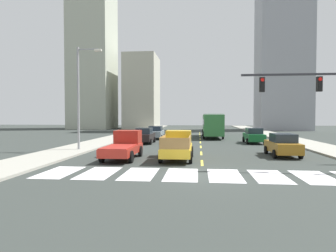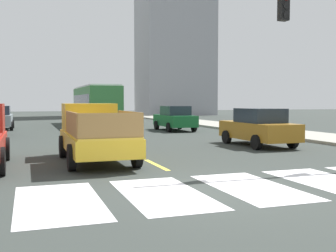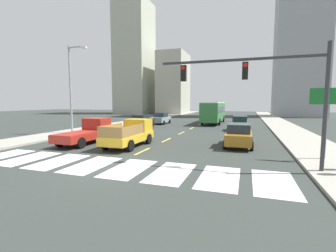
# 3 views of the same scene
# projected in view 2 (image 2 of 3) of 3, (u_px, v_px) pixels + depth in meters

# --- Properties ---
(ground_plane) EXTENTS (160.00, 160.00, 0.00)m
(ground_plane) POSITION_uv_depth(u_px,v_px,m) (208.00, 190.00, 9.41)
(ground_plane) COLOR #303532
(sidewalk_right) EXTENTS (3.84, 110.00, 0.15)m
(sidewalk_right) POSITION_uv_depth(u_px,v_px,m) (246.00, 128.00, 30.08)
(sidewalk_right) COLOR #99968A
(sidewalk_right) RESTS_ON ground
(crosswalk_stripe_2) EXTENTS (1.70, 3.53, 0.01)m
(crosswalk_stripe_2) POSITION_uv_depth(u_px,v_px,m) (58.00, 202.00, 8.32)
(crosswalk_stripe_2) COLOR silver
(crosswalk_stripe_2) RESTS_ON ground
(crosswalk_stripe_3) EXTENTS (1.70, 3.53, 0.01)m
(crosswalk_stripe_3) POSITION_uv_depth(u_px,v_px,m) (162.00, 194.00, 9.05)
(crosswalk_stripe_3) COLOR silver
(crosswalk_stripe_3) RESTS_ON ground
(crosswalk_stripe_4) EXTENTS (1.70, 3.53, 0.01)m
(crosswalk_stripe_4) POSITION_uv_depth(u_px,v_px,m) (251.00, 187.00, 9.77)
(crosswalk_stripe_4) COLOR silver
(crosswalk_stripe_4) RESTS_ON ground
(crosswalk_stripe_5) EXTENTS (1.70, 3.53, 0.01)m
(crosswalk_stripe_5) POSITION_uv_depth(u_px,v_px,m) (327.00, 181.00, 10.50)
(crosswalk_stripe_5) COLOR silver
(crosswalk_stripe_5) RESTS_ON ground
(lane_dash_0) EXTENTS (0.16, 2.40, 0.01)m
(lane_dash_0) POSITION_uv_depth(u_px,v_px,m) (156.00, 165.00, 13.18)
(lane_dash_0) COLOR yellow
(lane_dash_0) RESTS_ON ground
(lane_dash_1) EXTENTS (0.16, 2.40, 0.01)m
(lane_dash_1) POSITION_uv_depth(u_px,v_px,m) (122.00, 148.00, 17.90)
(lane_dash_1) COLOR yellow
(lane_dash_1) RESTS_ON ground
(lane_dash_2) EXTENTS (0.16, 2.40, 0.01)m
(lane_dash_2) POSITION_uv_depth(u_px,v_px,m) (102.00, 138.00, 22.62)
(lane_dash_2) COLOR yellow
(lane_dash_2) RESTS_ON ground
(lane_dash_3) EXTENTS (0.16, 2.40, 0.01)m
(lane_dash_3) POSITION_uv_depth(u_px,v_px,m) (89.00, 132.00, 27.33)
(lane_dash_3) COLOR yellow
(lane_dash_3) RESTS_ON ground
(lane_dash_4) EXTENTS (0.16, 2.40, 0.01)m
(lane_dash_4) POSITION_uv_depth(u_px,v_px,m) (80.00, 127.00, 32.05)
(lane_dash_4) COLOR yellow
(lane_dash_4) RESTS_ON ground
(lane_dash_5) EXTENTS (0.16, 2.40, 0.01)m
(lane_dash_5) POSITION_uv_depth(u_px,v_px,m) (73.00, 124.00, 36.77)
(lane_dash_5) COLOR yellow
(lane_dash_5) RESTS_ON ground
(lane_dash_6) EXTENTS (0.16, 2.40, 0.01)m
(lane_dash_6) POSITION_uv_depth(u_px,v_px,m) (67.00, 122.00, 41.48)
(lane_dash_6) COLOR yellow
(lane_dash_6) RESTS_ON ground
(lane_dash_7) EXTENTS (0.16, 2.40, 0.01)m
(lane_dash_7) POSITION_uv_depth(u_px,v_px,m) (63.00, 120.00, 46.20)
(lane_dash_7) COLOR yellow
(lane_dash_7) RESTS_ON ground
(pickup_stakebed) EXTENTS (2.18, 5.20, 1.96)m
(pickup_stakebed) POSITION_uv_depth(u_px,v_px,m) (94.00, 133.00, 14.13)
(pickup_stakebed) COLOR gold
(pickup_stakebed) RESTS_ON ground
(city_bus) EXTENTS (2.72, 10.80, 3.32)m
(city_bus) POSITION_uv_depth(u_px,v_px,m) (95.00, 102.00, 35.16)
(city_bus) COLOR #33773B
(city_bus) RESTS_ON ground
(sedan_far) EXTENTS (2.02, 4.40, 1.72)m
(sedan_far) POSITION_uv_depth(u_px,v_px,m) (175.00, 118.00, 28.70)
(sedan_far) COLOR #145B29
(sedan_far) RESTS_ON ground
(sedan_mid) EXTENTS (2.02, 4.40, 1.72)m
(sedan_mid) POSITION_uv_depth(u_px,v_px,m) (258.00, 127.00, 18.78)
(sedan_mid) COLOR #9B681B
(sedan_mid) RESTS_ON ground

